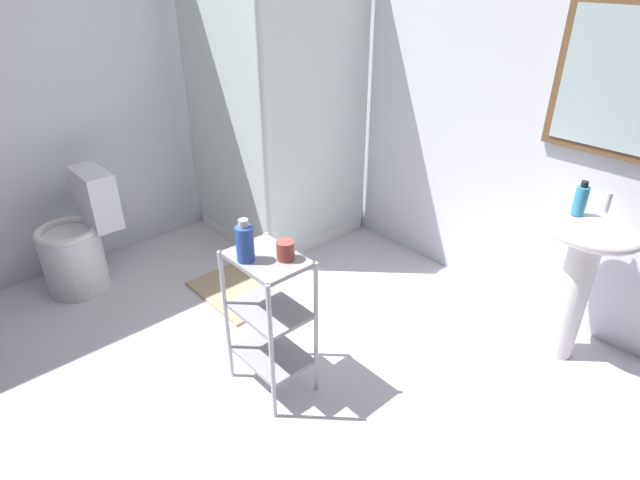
# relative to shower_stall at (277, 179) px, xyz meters

# --- Properties ---
(ground_plane) EXTENTS (4.20, 4.20, 0.02)m
(ground_plane) POSITION_rel_shower_stall_xyz_m (1.20, -1.23, -0.47)
(ground_plane) COLOR silver
(wall_back) EXTENTS (4.20, 0.14, 2.50)m
(wall_back) POSITION_rel_shower_stall_xyz_m (1.21, 0.62, 0.79)
(wall_back) COLOR silver
(wall_back) RESTS_ON ground_plane
(wall_left) EXTENTS (0.10, 4.20, 2.50)m
(wall_left) POSITION_rel_shower_stall_xyz_m (-0.65, -1.23, 0.79)
(wall_left) COLOR silver
(wall_left) RESTS_ON ground_plane
(shower_stall) EXTENTS (0.92, 0.92, 2.00)m
(shower_stall) POSITION_rel_shower_stall_xyz_m (0.00, 0.00, 0.00)
(shower_stall) COLOR white
(shower_stall) RESTS_ON ground_plane
(pedestal_sink) EXTENTS (0.46, 0.37, 0.81)m
(pedestal_sink) POSITION_rel_shower_stall_xyz_m (2.09, 0.29, 0.12)
(pedestal_sink) COLOR white
(pedestal_sink) RESTS_ON ground_plane
(sink_faucet) EXTENTS (0.03, 0.03, 0.10)m
(sink_faucet) POSITION_rel_shower_stall_xyz_m (2.09, 0.41, 0.40)
(sink_faucet) COLOR silver
(sink_faucet) RESTS_ON pedestal_sink
(toilet) EXTENTS (0.37, 0.49, 0.76)m
(toilet) POSITION_rel_shower_stall_xyz_m (-0.28, -1.37, -0.15)
(toilet) COLOR white
(toilet) RESTS_ON ground_plane
(storage_cart) EXTENTS (0.38, 0.28, 0.74)m
(storage_cart) POSITION_rel_shower_stall_xyz_m (1.24, -1.01, -0.03)
(storage_cart) COLOR silver
(storage_cart) RESTS_ON ground_plane
(hand_soap_bottle) EXTENTS (0.06, 0.06, 0.17)m
(hand_soap_bottle) POSITION_rel_shower_stall_xyz_m (2.01, 0.28, 0.42)
(hand_soap_bottle) COLOR #389ED1
(hand_soap_bottle) RESTS_ON pedestal_sink
(shampoo_bottle_blue) EXTENTS (0.08, 0.08, 0.20)m
(shampoo_bottle_blue) POSITION_rel_shower_stall_xyz_m (1.20, -1.09, 0.36)
(shampoo_bottle_blue) COLOR blue
(shampoo_bottle_blue) RESTS_ON storage_cart
(rinse_cup) EXTENTS (0.08, 0.08, 0.09)m
(rinse_cup) POSITION_rel_shower_stall_xyz_m (1.31, -0.95, 0.32)
(rinse_cup) COLOR #B24742
(rinse_cup) RESTS_ON storage_cart
(bath_mat) EXTENTS (0.60, 0.40, 0.02)m
(bath_mat) POSITION_rel_shower_stall_xyz_m (0.45, -0.70, -0.45)
(bath_mat) COLOR tan
(bath_mat) RESTS_ON ground_plane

